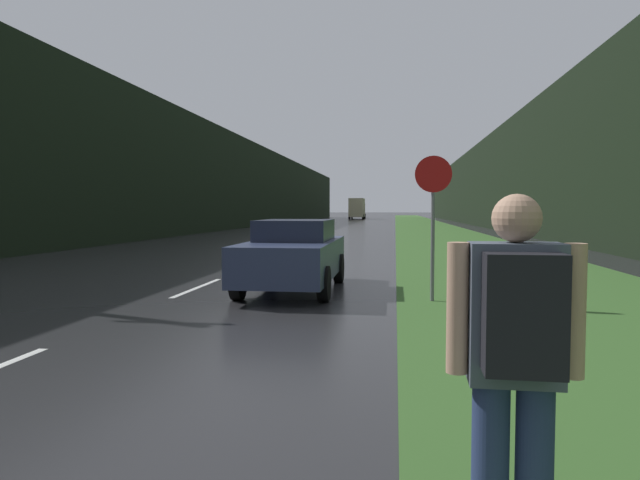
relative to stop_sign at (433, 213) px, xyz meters
The scene contains 10 objects.
grass_verge 27.78m from the stop_sign, 85.14° to the left, with size 6.00×240.00×0.02m, color #386028.
lane_stripe_c 5.37m from the stop_sign, 165.55° to the left, with size 0.12×3.00×0.01m, color silver.
lane_stripe_d 9.78m from the stop_sign, 120.87° to the left, with size 0.12×3.00×0.01m, color silver.
lane_stripe_e 16.14m from the stop_sign, 107.94° to the left, with size 0.12×3.00×0.01m, color silver.
treeline_far_side 40.67m from the stop_sign, 112.05° to the left, with size 2.00×140.00×8.19m, color black.
treeline_near_side 38.62m from the stop_sign, 77.49° to the left, with size 2.00×140.00×8.21m, color black.
stop_sign is the anchor object (origin of this frame).
hitchhiker_with_backpack 7.97m from the stop_sign, 90.98° to the right, with size 0.62×0.42×1.78m.
car_passing_near 3.17m from the stop_sign, 156.97° to the left, with size 1.83×4.51×1.48m.
delivery_truck 86.63m from the stop_sign, 94.70° to the left, with size 2.53×8.51×3.51m.
Camera 1 is at (4.26, 1.76, 1.71)m, focal length 32.00 mm.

